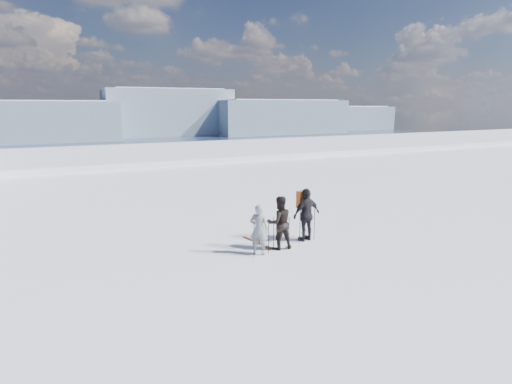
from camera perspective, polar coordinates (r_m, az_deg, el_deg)
lake_basin at (r=41.60m, az=-13.76°, el=-3.84°), size 820.00×820.00×71.62m
far_mountain_range at (r=465.73m, az=-20.75°, el=10.10°), size 770.00×110.00×53.00m
skier_grey at (r=13.16m, az=0.43°, el=-5.36°), size 0.74×0.71×1.71m
skier_dark at (r=13.65m, az=3.35°, el=-4.40°), size 0.98×0.80×1.86m
skier_pack at (r=14.55m, az=7.23°, el=-3.23°), size 1.19×0.62×1.94m
backpack at (r=14.46m, az=6.73°, el=1.90°), size 0.44×0.28×0.62m
ski_poles at (r=13.80m, az=4.04°, el=-5.58°), size 2.74×0.63×1.33m
skis_loose at (r=14.47m, az=0.49°, el=-7.19°), size 0.53×1.70×0.03m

